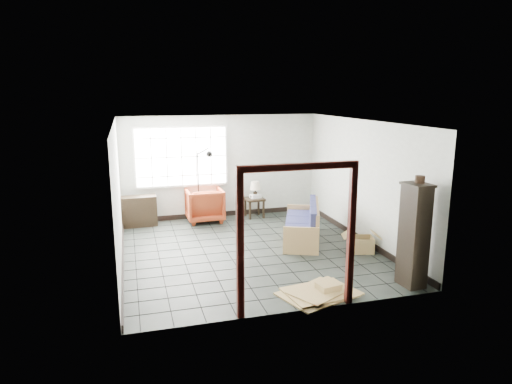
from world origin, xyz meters
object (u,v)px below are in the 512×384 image
object	(u,v)px
side_table	(254,201)
armchair	(204,203)
futon_sofa	(304,227)
tall_shelf	(414,235)

from	to	relation	value
side_table	armchair	bearing A→B (deg)	180.00
futon_sofa	side_table	size ratio (longest dim) A/B	3.97
side_table	tall_shelf	size ratio (longest dim) A/B	0.29
futon_sofa	side_table	distance (m)	2.17
armchair	side_table	distance (m)	1.29
side_table	futon_sofa	bearing A→B (deg)	-75.74
armchair	side_table	world-z (taller)	armchair
futon_sofa	armchair	xyz separation A→B (m)	(-1.83, 2.10, 0.15)
futon_sofa	tall_shelf	size ratio (longest dim) A/B	1.15
armchair	tall_shelf	xyz separation A→B (m)	(2.66, -4.80, 0.43)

